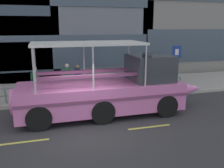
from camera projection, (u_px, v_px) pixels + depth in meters
ground_plane at (86, 125)px, 10.05m from camera, size 120.00×120.00×0.00m
sidewalk at (70, 90)px, 15.27m from camera, size 32.00×4.80×0.18m
curb_edge at (76, 101)px, 12.94m from camera, size 32.00×0.18×0.18m
lane_centreline at (90, 134)px, 9.25m from camera, size 25.80×0.12×0.01m
curb_guardrail at (83, 88)px, 13.24m from camera, size 11.79×0.09×0.81m
parking_sign at (176, 59)px, 15.21m from camera, size 0.60×0.12×2.59m
duck_tour_boat at (112, 90)px, 11.24m from camera, size 9.04×2.53×3.28m
pedestrian_near_bow at (134, 73)px, 14.74m from camera, size 0.28×0.46×1.66m
pedestrian_mid_left at (78, 75)px, 14.52m from camera, size 0.39×0.30×1.55m
pedestrian_mid_right at (67, 75)px, 14.03m from camera, size 0.47×0.27×1.69m
pedestrian_near_stern at (35, 79)px, 13.34m from camera, size 0.46×0.24×1.63m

